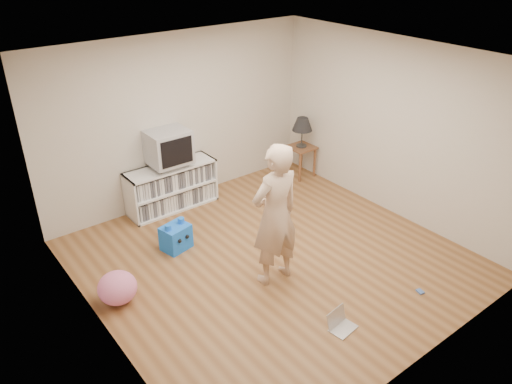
{
  "coord_description": "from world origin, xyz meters",
  "views": [
    {
      "loc": [
        -3.48,
        -4.14,
        3.85
      ],
      "look_at": [
        0.04,
        0.4,
        0.82
      ],
      "focal_mm": 35.0,
      "sensor_mm": 36.0,
      "label": 1
    }
  ],
  "objects": [
    {
      "name": "plush_blue",
      "position": [
        -0.87,
        0.99,
        0.18
      ],
      "size": [
        0.42,
        0.37,
        0.42
      ],
      "rotation": [
        0.0,
        0.0,
        0.22
      ],
      "color": "blue",
      "rests_on": "ground"
    },
    {
      "name": "ceiling",
      "position": [
        0.0,
        0.0,
        2.6
      ],
      "size": [
        4.5,
        4.5,
        0.01
      ],
      "primitive_type": "cube",
      "color": "white",
      "rests_on": "walls"
    },
    {
      "name": "plush_pink",
      "position": [
        -1.95,
        0.44,
        0.19
      ],
      "size": [
        0.54,
        0.54,
        0.38
      ],
      "primitive_type": "ellipsoid",
      "rotation": [
        0.0,
        0.0,
        -0.23
      ],
      "color": "pink",
      "rests_on": "ground"
    },
    {
      "name": "table_lamp",
      "position": [
        1.99,
        1.65,
        0.94
      ],
      "size": [
        0.34,
        0.34,
        0.52
      ],
      "color": "#333333",
      "rests_on": "side_table"
    },
    {
      "name": "person",
      "position": [
        -0.24,
        -0.32,
        0.9
      ],
      "size": [
        0.66,
        0.44,
        1.8
      ],
      "primitive_type": "imported",
      "rotation": [
        0.0,
        0.0,
        3.13
      ],
      "color": "tan",
      "rests_on": "ground"
    },
    {
      "name": "laptop",
      "position": [
        -0.23,
        -1.43,
        0.06
      ],
      "size": [
        0.32,
        0.27,
        0.2
      ],
      "rotation": [
        0.0,
        0.0,
        0.13
      ],
      "color": "silver",
      "rests_on": "ground"
    },
    {
      "name": "playing_cards",
      "position": [
        0.97,
        -1.61,
        0.01
      ],
      "size": [
        0.08,
        0.1,
        0.02
      ],
      "primitive_type": "cube",
      "rotation": [
        0.0,
        0.0,
        -0.22
      ],
      "color": "#4367B4",
      "rests_on": "ground"
    },
    {
      "name": "dvd_deck",
      "position": [
        -0.35,
        2.02,
        0.73
      ],
      "size": [
        0.45,
        0.35,
        0.07
      ],
      "primitive_type": "cube",
      "color": "gray",
      "rests_on": "media_unit"
    },
    {
      "name": "media_unit",
      "position": [
        -0.35,
        2.04,
        0.35
      ],
      "size": [
        1.4,
        0.45,
        0.7
      ],
      "color": "white",
      "rests_on": "ground"
    },
    {
      "name": "ground",
      "position": [
        0.0,
        0.0,
        0.0
      ],
      "size": [
        4.5,
        4.5,
        0.0
      ],
      "primitive_type": "plane",
      "color": "brown",
      "rests_on": "ground"
    },
    {
      "name": "walls",
      "position": [
        0.0,
        0.0,
        1.3
      ],
      "size": [
        4.52,
        4.52,
        2.6
      ],
      "color": "beige",
      "rests_on": "ground"
    },
    {
      "name": "side_table",
      "position": [
        1.99,
        1.65,
        0.42
      ],
      "size": [
        0.42,
        0.42,
        0.55
      ],
      "color": "brown",
      "rests_on": "ground"
    },
    {
      "name": "crt_tv",
      "position": [
        -0.35,
        2.02,
        1.02
      ],
      "size": [
        0.6,
        0.53,
        0.5
      ],
      "color": "#A4A4AA",
      "rests_on": "dvd_deck"
    }
  ]
}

